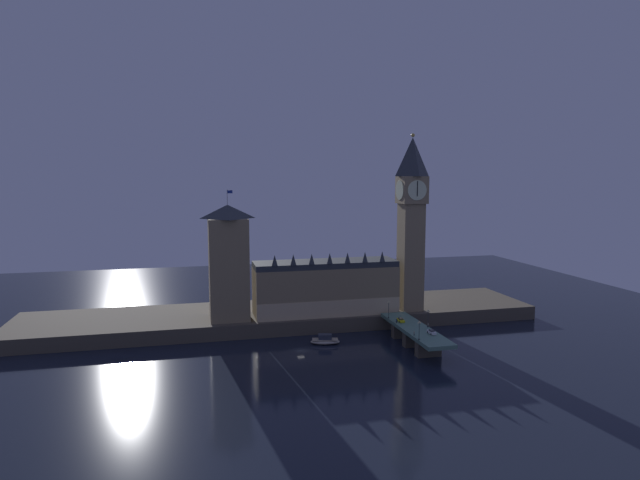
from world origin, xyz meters
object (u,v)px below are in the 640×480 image
pedestrian_near_rail (414,333)px  pedestrian_far_rail (396,321)px  car_southbound_lead (432,332)px  boat_upstream (325,340)px  car_northbound_lead (401,320)px  street_lamp_near (419,328)px  clock_tower (411,218)px  pedestrian_mid_walk (428,325)px  street_lamp_mid (428,316)px  street_lamp_far (389,307)px  victoria_tower (229,262)px

pedestrian_near_rail → pedestrian_far_rail: size_ratio=0.94×
car_southbound_lead → boat_upstream: car_southbound_lead is taller
car_northbound_lead → street_lamp_near: (-2.73, -23.43, 3.50)m
pedestrian_far_rail → clock_tower: bearing=57.0°
clock_tower → pedestrian_mid_walk: size_ratio=43.56×
street_lamp_mid → pedestrian_near_rail: bearing=-135.2°
car_southbound_lead → pedestrian_far_rail: pedestrian_far_rail is taller
pedestrian_mid_walk → car_northbound_lead: bearing=125.4°
pedestrian_mid_walk → street_lamp_far: 18.88m
pedestrian_mid_walk → pedestrian_far_rail: size_ratio=0.96×
pedestrian_near_rail → street_lamp_far: bearing=90.9°
pedestrian_near_rail → street_lamp_mid: (9.70, 9.62, 3.18)m
pedestrian_near_rail → boat_upstream: 34.63m
victoria_tower → street_lamp_near: victoria_tower is taller
car_southbound_lead → pedestrian_near_rail: size_ratio=2.68×
pedestrian_near_rail → street_lamp_far: street_lamp_far is taller
car_northbound_lead → car_southbound_lead: size_ratio=0.94×
car_northbound_lead → boat_upstream: 30.62m
car_southbound_lead → pedestrian_mid_walk: bearing=73.7°
clock_tower → car_southbound_lead: size_ratio=16.77×
street_lamp_far → pedestrian_near_rail: bearing=-89.1°
pedestrian_far_rail → boat_upstream: 28.53m
car_northbound_lead → pedestrian_far_rail: (-2.33, -1.44, 0.27)m
clock_tower → pedestrian_near_rail: (-15.48, -40.72, -37.81)m
pedestrian_near_rail → clock_tower: bearing=69.2°
pedestrian_mid_walk → street_lamp_far: (-9.70, 15.81, 3.50)m
clock_tower → pedestrian_near_rail: size_ratio=44.86×
street_lamp_near → pedestrian_near_rail: bearing=85.5°
street_lamp_near → street_lamp_mid: size_ratio=1.03×
clock_tower → boat_upstream: 65.32m
street_lamp_far → pedestrian_far_rail: bearing=-86.9°
street_lamp_near → clock_tower: bearing=70.9°
car_northbound_lead → street_lamp_far: street_lamp_far is taller
car_southbound_lead → pedestrian_near_rail: pedestrian_near_rail is taller
pedestrian_far_rail → street_lamp_far: size_ratio=0.25×
street_lamp_mid → victoria_tower: bearing=154.4°
victoria_tower → car_southbound_lead: 83.88m
pedestrian_near_rail → street_lamp_mid: street_lamp_mid is taller
pedestrian_far_rail → street_lamp_near: bearing=-91.0°
street_lamp_mid → car_northbound_lead: bearing=130.3°
clock_tower → street_lamp_mid: bearing=-100.5°
clock_tower → street_lamp_far: (-15.88, -16.38, -34.27)m
pedestrian_far_rail → victoria_tower: bearing=156.4°
clock_tower → victoria_tower: bearing=177.7°
victoria_tower → pedestrian_near_rail: (61.69, -43.85, -21.04)m
car_southbound_lead → pedestrian_near_rail: 7.00m
boat_upstream → street_lamp_near: bearing=-42.6°
pedestrian_near_rail → street_lamp_near: bearing=-94.5°
pedestrian_near_rail → boat_upstream: bearing=144.2°
car_northbound_lead → street_lamp_near: size_ratio=0.63×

